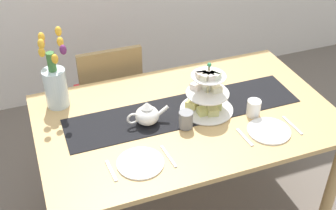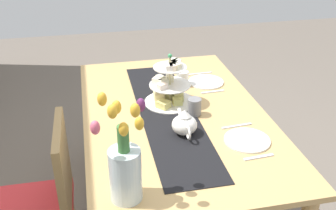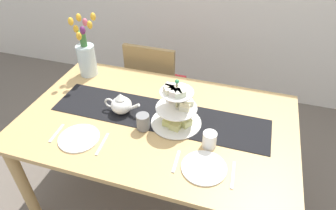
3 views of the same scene
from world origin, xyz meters
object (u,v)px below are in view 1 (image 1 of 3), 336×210
(dining_table, at_px, (186,129))
(teapot, at_px, (147,115))
(fork_left, at_px, (111,171))
(dinner_plate_right, at_px, (269,131))
(tiered_cake_stand, at_px, (207,95))
(knife_right, at_px, (292,125))
(chair_left, at_px, (109,95))
(fork_right, at_px, (244,137))
(tulip_vase, at_px, (55,82))
(mug_white_text, at_px, (254,108))
(dinner_plate_left, at_px, (140,163))
(mug_grey, at_px, (186,120))
(knife_left, at_px, (169,156))

(dining_table, height_order, teapot, teapot)
(fork_left, distance_m, dinner_plate_right, 0.86)
(tiered_cake_stand, relative_size, dinner_plate_right, 1.32)
(fork_left, distance_m, knife_right, 1.00)
(chair_left, distance_m, fork_right, 1.16)
(dinner_plate_right, height_order, fork_right, dinner_plate_right)
(tulip_vase, bearing_deg, knife_right, -29.03)
(tiered_cake_stand, xyz_separation_m, teapot, (-0.35, -0.01, -0.04))
(teapot, xyz_separation_m, mug_white_text, (0.58, -0.13, -0.01))
(dinner_plate_left, xyz_separation_m, dinner_plate_right, (0.71, 0.00, 0.00))
(mug_grey, bearing_deg, dining_table, 65.01)
(tiered_cake_stand, relative_size, knife_left, 1.79)
(fork_left, distance_m, fork_right, 0.71)
(knife_right, bearing_deg, fork_left, 180.00)
(teapot, relative_size, tulip_vase, 0.53)
(fork_right, bearing_deg, dining_table, 125.38)
(chair_left, distance_m, tulip_vase, 0.68)
(dinner_plate_left, relative_size, fork_left, 1.53)
(dinner_plate_left, height_order, mug_white_text, mug_white_text)
(tulip_vase, xyz_separation_m, fork_left, (0.15, -0.64, -0.15))
(dinner_plate_right, bearing_deg, dinner_plate_left, 180.00)
(fork_right, height_order, mug_grey, mug_grey)
(dining_table, height_order, mug_white_text, mug_white_text)
(chair_left, bearing_deg, knife_right, -52.93)
(knife_right, bearing_deg, tulip_vase, 150.97)
(chair_left, distance_m, fork_left, 1.08)
(tiered_cake_stand, distance_m, fork_right, 0.32)
(knife_right, bearing_deg, chair_left, 127.07)
(chair_left, xyz_separation_m, dinner_plate_left, (-0.08, -1.02, 0.27))
(tiered_cake_stand, distance_m, tulip_vase, 0.85)
(tiered_cake_stand, bearing_deg, fork_left, -154.78)
(fork_right, bearing_deg, knife_left, 180.00)
(tiered_cake_stand, xyz_separation_m, mug_white_text, (0.22, -0.14, -0.05))
(teapot, bearing_deg, dinner_plate_left, -114.08)
(fork_left, bearing_deg, chair_left, 77.47)
(mug_white_text, bearing_deg, fork_right, -130.87)
(knife_left, xyz_separation_m, mug_grey, (0.17, 0.19, 0.05))
(dining_table, distance_m, mug_grey, 0.19)
(fork_right, bearing_deg, knife_right, 0.00)
(teapot, height_order, mug_white_text, teapot)
(dinner_plate_right, bearing_deg, mug_white_text, 92.35)
(chair_left, bearing_deg, fork_left, -102.53)
(knife_right, xyz_separation_m, mug_grey, (-0.54, 0.19, 0.05))
(tiered_cake_stand, relative_size, mug_grey, 3.20)
(dining_table, relative_size, dinner_plate_left, 7.16)
(dinner_plate_left, distance_m, knife_right, 0.86)
(dining_table, distance_m, tulip_vase, 0.78)
(mug_white_text, bearing_deg, dining_table, 159.25)
(fork_left, bearing_deg, knife_right, 0.00)
(chair_left, height_order, fork_right, chair_left)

